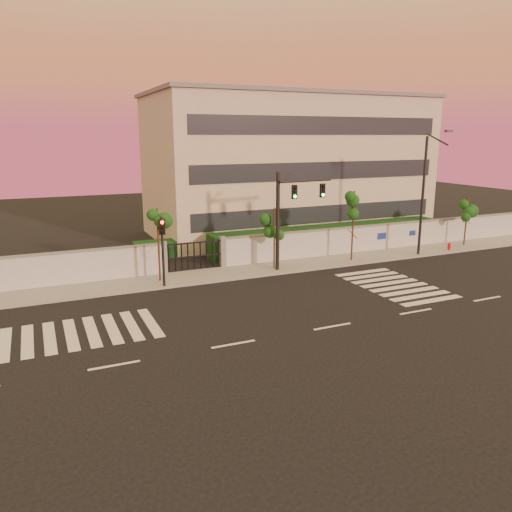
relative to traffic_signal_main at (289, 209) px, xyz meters
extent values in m
plane|color=black|center=(-2.80, -9.76, -4.12)|extent=(120.00, 120.00, 0.00)
cube|color=gray|center=(-2.80, 0.74, -4.05)|extent=(60.00, 3.00, 0.15)
cube|color=#B2B4B9|center=(11.70, 2.24, -3.12)|extent=(31.00, 0.30, 2.00)
cube|color=slate|center=(11.70, 2.24, -2.06)|extent=(31.00, 0.36, 0.12)
cube|color=slate|center=(-7.80, 2.24, -3.02)|extent=(0.35, 0.35, 2.20)
cube|color=slate|center=(-3.80, 2.24, -3.02)|extent=(0.35, 0.35, 2.20)
cube|color=black|center=(6.20, 4.74, -3.22)|extent=(20.00, 2.00, 1.80)
cube|color=black|center=(-5.80, 7.24, -3.52)|extent=(6.00, 1.50, 1.20)
cube|color=beige|center=(6.20, 12.24, 1.88)|extent=(24.00, 12.00, 12.00)
cube|color=#262D38|center=(6.20, 6.22, -1.62)|extent=(22.00, 0.08, 1.40)
cube|color=#262D38|center=(6.20, 6.22, 1.88)|extent=(22.00, 0.08, 1.40)
cube|color=#262D38|center=(6.20, 6.22, 5.38)|extent=(22.00, 0.08, 1.40)
cube|color=slate|center=(6.20, 12.24, 7.98)|extent=(24.40, 12.40, 0.30)
cube|color=silver|center=(-16.80, -5.76, -4.11)|extent=(0.50, 4.00, 0.02)
cube|color=silver|center=(-15.90, -5.76, -4.11)|extent=(0.50, 4.00, 0.02)
cube|color=silver|center=(-15.00, -5.76, -4.11)|extent=(0.50, 4.00, 0.02)
cube|color=silver|center=(-14.10, -5.76, -4.11)|extent=(0.50, 4.00, 0.02)
cube|color=silver|center=(-13.20, -5.76, -4.11)|extent=(0.50, 4.00, 0.02)
cube|color=silver|center=(-12.30, -5.76, -4.11)|extent=(0.50, 4.00, 0.02)
cube|color=silver|center=(-11.40, -5.76, -4.11)|extent=(0.50, 4.00, 0.02)
cube|color=silver|center=(-10.50, -5.76, -4.11)|extent=(0.50, 4.00, 0.02)
cube|color=silver|center=(4.20, -8.76, -4.11)|extent=(4.00, 0.50, 0.02)
cube|color=silver|center=(4.20, -7.86, -4.11)|extent=(4.00, 0.50, 0.02)
cube|color=silver|center=(4.20, -6.96, -4.11)|extent=(4.00, 0.50, 0.02)
cube|color=silver|center=(4.20, -6.06, -4.11)|extent=(4.00, 0.50, 0.02)
cube|color=silver|center=(4.20, -5.16, -4.11)|extent=(4.00, 0.50, 0.02)
cube|color=silver|center=(4.20, -4.26, -4.11)|extent=(4.00, 0.50, 0.02)
cube|color=silver|center=(4.20, -3.36, -4.11)|extent=(4.00, 0.50, 0.02)
cube|color=silver|center=(4.20, -2.46, -4.11)|extent=(4.00, 0.50, 0.02)
cube|color=silver|center=(-12.80, -9.76, -4.12)|extent=(2.00, 0.15, 0.01)
cube|color=silver|center=(-7.80, -9.76, -4.12)|extent=(2.00, 0.15, 0.01)
cube|color=silver|center=(-2.80, -9.76, -4.12)|extent=(2.00, 0.15, 0.01)
cube|color=silver|center=(2.20, -9.76, -4.12)|extent=(2.00, 0.15, 0.01)
cube|color=silver|center=(7.20, -9.76, -4.12)|extent=(2.00, 0.15, 0.01)
cylinder|color=#382314|center=(-8.48, 0.62, -1.84)|extent=(0.12, 0.12, 4.58)
sphere|color=#134414|center=(-8.48, 0.62, -0.46)|extent=(1.13, 1.13, 1.13)
sphere|color=#134414|center=(-8.12, 0.83, -1.15)|extent=(0.87, 0.87, 0.87)
sphere|color=#134414|center=(-8.79, 0.47, -0.92)|extent=(0.82, 0.82, 0.82)
cylinder|color=#382314|center=(-0.79, 0.54, -2.04)|extent=(0.11, 0.11, 4.17)
sphere|color=#134414|center=(-0.79, 0.54, -0.79)|extent=(1.01, 1.01, 1.01)
sphere|color=#134414|center=(-0.47, 0.72, -1.41)|extent=(0.77, 0.77, 0.77)
sphere|color=#134414|center=(-1.07, 0.40, -1.20)|extent=(0.73, 0.73, 0.73)
cylinder|color=#382314|center=(5.15, 0.21, -1.61)|extent=(0.13, 0.13, 5.02)
sphere|color=#134414|center=(5.15, 0.21, -0.10)|extent=(1.17, 1.17, 1.17)
sphere|color=#134414|center=(5.52, 0.42, -0.86)|extent=(0.89, 0.89, 0.89)
sphere|color=#134414|center=(4.83, 0.05, -0.61)|extent=(0.85, 0.85, 0.85)
cylinder|color=#382314|center=(16.37, 0.70, -2.05)|extent=(0.12, 0.12, 4.14)
sphere|color=#134414|center=(16.37, 0.70, -0.81)|extent=(1.10, 1.10, 1.10)
sphere|color=#134414|center=(16.72, 0.90, -1.43)|extent=(0.84, 0.84, 0.84)
sphere|color=#134414|center=(16.08, 0.55, -1.22)|extent=(0.80, 0.80, 0.80)
cylinder|color=black|center=(-0.82, 0.01, -0.86)|extent=(0.25, 0.25, 6.52)
cylinder|color=black|center=(1.18, 0.01, 1.77)|extent=(4.00, 0.55, 0.17)
cube|color=black|center=(0.33, -0.04, 1.09)|extent=(0.37, 0.19, 0.95)
sphere|color=#0CF259|center=(0.33, -0.15, 0.79)|extent=(0.21, 0.21, 0.21)
cube|color=black|center=(2.44, -0.04, 1.09)|extent=(0.37, 0.19, 0.95)
sphere|color=#0CF259|center=(2.44, -0.15, 0.79)|extent=(0.21, 0.21, 0.21)
cylinder|color=black|center=(-8.52, -0.57, -2.00)|extent=(0.15, 0.15, 4.24)
cube|color=black|center=(-8.52, -0.62, -0.45)|extent=(0.33, 0.17, 0.85)
sphere|color=red|center=(-8.52, -0.73, -0.19)|extent=(0.19, 0.19, 0.19)
cylinder|color=black|center=(10.74, -0.33, 0.23)|extent=(0.20, 0.20, 8.71)
cylinder|color=black|center=(10.74, -1.31, 4.36)|extent=(0.11, 2.08, 0.85)
cube|color=#3F3F44|center=(10.74, -2.29, 4.91)|extent=(0.54, 0.27, 0.16)
cylinder|color=red|center=(13.90, -0.20, -3.88)|extent=(0.21, 0.21, 0.48)
cylinder|color=red|center=(13.90, -0.20, -3.59)|extent=(0.27, 0.27, 0.10)
sphere|color=red|center=(13.90, -0.20, -3.49)|extent=(0.17, 0.17, 0.17)
cylinder|color=red|center=(13.90, -0.20, -3.79)|extent=(0.29, 0.16, 0.10)
camera|label=1|loc=(-15.06, -28.37, 4.62)|focal=35.00mm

